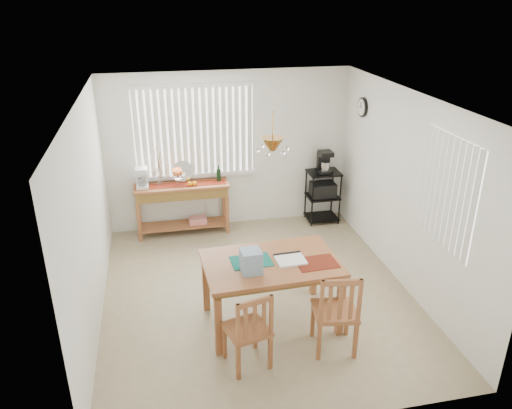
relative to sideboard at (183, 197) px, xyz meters
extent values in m
cube|color=tan|center=(0.81, -2.02, -0.64)|extent=(4.00, 4.50, 0.01)
cube|color=white|center=(0.81, 0.28, 0.66)|extent=(4.00, 0.10, 2.60)
cube|color=white|center=(0.81, -4.32, 0.66)|extent=(4.00, 0.10, 2.60)
cube|color=white|center=(-1.24, -2.02, 0.66)|extent=(0.10, 4.50, 2.60)
cube|color=white|center=(2.86, -2.02, 0.66)|extent=(0.10, 4.50, 2.60)
cube|color=white|center=(0.81, -2.02, 2.01)|extent=(4.00, 4.50, 0.10)
cube|color=white|center=(0.26, 0.23, 1.01)|extent=(1.90, 0.01, 1.40)
cube|color=white|center=(-0.64, 0.22, 1.01)|extent=(0.07, 0.03, 1.40)
cube|color=white|center=(-0.53, 0.22, 1.01)|extent=(0.07, 0.03, 1.40)
cube|color=white|center=(-0.42, 0.22, 1.01)|extent=(0.07, 0.03, 1.40)
cube|color=white|center=(-0.32, 0.22, 1.01)|extent=(0.07, 0.03, 1.40)
cube|color=white|center=(-0.21, 0.22, 1.01)|extent=(0.07, 0.03, 1.40)
cube|color=white|center=(-0.11, 0.22, 1.01)|extent=(0.07, 0.03, 1.40)
cube|color=white|center=(0.00, 0.22, 1.01)|extent=(0.07, 0.03, 1.40)
cube|color=white|center=(0.10, 0.22, 1.01)|extent=(0.07, 0.03, 1.40)
cube|color=white|center=(0.21, 0.22, 1.01)|extent=(0.07, 0.03, 1.40)
cube|color=white|center=(0.31, 0.22, 1.01)|extent=(0.07, 0.03, 1.40)
cube|color=white|center=(0.42, 0.22, 1.01)|extent=(0.07, 0.03, 1.40)
cube|color=white|center=(0.53, 0.22, 1.01)|extent=(0.07, 0.03, 1.40)
cube|color=white|center=(0.63, 0.22, 1.01)|extent=(0.07, 0.03, 1.40)
cube|color=white|center=(0.74, 0.22, 1.01)|extent=(0.07, 0.03, 1.40)
cube|color=white|center=(0.84, 0.22, 1.01)|extent=(0.07, 0.03, 1.40)
cube|color=white|center=(0.95, 0.22, 1.01)|extent=(0.07, 0.03, 1.40)
cube|color=white|center=(1.05, 0.22, 1.01)|extent=(0.07, 0.03, 1.40)
cube|color=white|center=(1.16, 0.22, 1.01)|extent=(0.07, 0.03, 1.40)
cube|color=white|center=(0.26, 0.20, 0.28)|extent=(1.98, 0.06, 0.06)
cube|color=white|center=(0.26, 0.20, 1.74)|extent=(1.98, 0.06, 0.06)
cube|color=white|center=(2.81, -2.92, 1.01)|extent=(0.01, 1.10, 1.30)
cube|color=white|center=(2.80, -3.41, 1.01)|extent=(0.03, 0.07, 1.30)
cube|color=white|center=(2.80, -3.30, 1.01)|extent=(0.03, 0.07, 1.30)
cube|color=white|center=(2.80, -3.19, 1.01)|extent=(0.03, 0.07, 1.30)
cube|color=white|center=(2.80, -3.08, 1.01)|extent=(0.03, 0.07, 1.30)
cube|color=white|center=(2.80, -2.97, 1.01)|extent=(0.03, 0.07, 1.30)
cube|color=white|center=(2.80, -2.86, 1.01)|extent=(0.03, 0.07, 1.30)
cube|color=white|center=(2.80, -2.75, 1.01)|extent=(0.03, 0.07, 1.30)
cube|color=white|center=(2.80, -2.64, 1.01)|extent=(0.03, 0.07, 1.30)
cube|color=white|center=(2.80, -2.53, 1.01)|extent=(0.03, 0.07, 1.30)
cube|color=white|center=(2.80, -2.42, 1.01)|extent=(0.03, 0.07, 1.30)
cylinder|color=black|center=(2.79, -0.47, 1.44)|extent=(0.04, 0.30, 0.30)
cylinder|color=white|center=(2.76, -0.47, 1.44)|extent=(0.01, 0.25, 0.25)
cylinder|color=olive|center=(0.84, -2.65, 1.79)|extent=(0.01, 0.01, 0.34)
cone|color=olive|center=(0.84, -2.65, 1.61)|extent=(0.24, 0.24, 0.14)
sphere|color=white|center=(1.00, -2.65, 1.55)|extent=(0.05, 0.05, 0.05)
sphere|color=white|center=(0.92, -2.51, 1.55)|extent=(0.05, 0.05, 0.05)
sphere|color=white|center=(0.76, -2.51, 1.55)|extent=(0.05, 0.05, 0.05)
sphere|color=white|center=(0.68, -2.65, 1.55)|extent=(0.05, 0.05, 0.05)
sphere|color=white|center=(0.76, -2.78, 1.55)|extent=(0.05, 0.05, 0.05)
sphere|color=white|center=(0.92, -2.78, 1.55)|extent=(0.05, 0.05, 0.05)
cube|color=#A05F36|center=(-0.01, 0.00, 0.19)|extent=(1.51, 0.43, 0.04)
cube|color=olive|center=(-0.01, 0.00, 0.09)|extent=(1.46, 0.39, 0.15)
cube|color=#A05F36|center=(-0.72, -0.17, -0.31)|extent=(0.06, 0.06, 0.65)
cube|color=#A05F36|center=(0.70, -0.17, -0.31)|extent=(0.06, 0.06, 0.65)
cube|color=#A05F36|center=(-0.72, 0.17, -0.31)|extent=(0.06, 0.06, 0.65)
cube|color=#A05F36|center=(0.70, 0.17, -0.31)|extent=(0.06, 0.06, 0.65)
cube|color=#A05F36|center=(-0.01, 0.00, -0.50)|extent=(1.40, 0.37, 0.03)
cube|color=red|center=(0.23, 0.00, -0.44)|extent=(0.28, 0.21, 0.09)
cube|color=maroon|center=(-0.01, 0.00, 0.22)|extent=(1.44, 0.23, 0.01)
cube|color=white|center=(-0.62, 0.00, 0.24)|extent=(0.19, 0.23, 0.05)
cube|color=white|center=(-0.62, 0.08, 0.35)|extent=(0.19, 0.08, 0.28)
cube|color=white|center=(-0.62, -0.02, 0.51)|extent=(0.19, 0.21, 0.07)
cylinder|color=white|center=(-0.62, -0.03, 0.32)|extent=(0.12, 0.12, 0.12)
cylinder|color=white|center=(-0.06, -0.02, 0.26)|extent=(0.05, 0.05, 0.09)
cone|color=white|center=(-0.06, -0.02, 0.35)|extent=(0.25, 0.25, 0.09)
sphere|color=red|center=(-0.01, -0.02, 0.43)|extent=(0.08, 0.08, 0.08)
sphere|color=red|center=(-0.06, 0.03, 0.43)|extent=(0.08, 0.08, 0.08)
sphere|color=red|center=(-0.10, -0.02, 0.43)|extent=(0.08, 0.08, 0.08)
sphere|color=red|center=(-0.06, -0.07, 0.43)|extent=(0.08, 0.08, 0.08)
sphere|color=#FF9E0D|center=(0.12, -0.08, 0.25)|extent=(0.08, 0.08, 0.08)
sphere|color=#FF9E0D|center=(0.20, -0.08, 0.25)|extent=(0.08, 0.08, 0.08)
cylinder|color=silver|center=(0.04, 0.17, 0.38)|extent=(0.34, 0.08, 0.34)
cylinder|color=white|center=(-0.34, 0.05, 0.28)|extent=(0.08, 0.08, 0.13)
cylinder|color=#4C3823|center=(-0.34, 0.05, 0.56)|extent=(0.08, 0.04, 0.42)
cylinder|color=#4C3823|center=(-0.34, 0.05, 0.58)|extent=(0.13, 0.06, 0.46)
cylinder|color=#4C3823|center=(-0.34, 0.05, 0.53)|extent=(0.16, 0.07, 0.34)
cylinder|color=#4C3823|center=(-0.34, 0.05, 0.61)|extent=(0.05, 0.03, 0.52)
cylinder|color=#4C3823|center=(-0.34, 0.05, 0.52)|extent=(0.21, 0.09, 0.29)
cylinder|color=black|center=(0.61, 0.05, 0.32)|extent=(0.07, 0.07, 0.22)
cylinder|color=black|center=(0.61, 0.05, 0.47)|extent=(0.03, 0.03, 0.08)
cylinder|color=black|center=(2.14, -0.21, -0.19)|extent=(0.03, 0.03, 0.91)
cylinder|color=black|center=(2.63, -0.21, -0.19)|extent=(0.03, 0.03, 0.91)
cylinder|color=black|center=(2.14, 0.17, -0.19)|extent=(0.03, 0.03, 0.91)
cylinder|color=black|center=(2.63, 0.17, -0.19)|extent=(0.03, 0.03, 0.91)
cube|color=black|center=(2.39, -0.02, 0.25)|extent=(0.53, 0.43, 0.03)
cube|color=black|center=(2.39, -0.02, -0.19)|extent=(0.53, 0.43, 0.03)
cube|color=black|center=(2.39, -0.02, -0.58)|extent=(0.53, 0.43, 0.03)
cube|color=black|center=(2.39, -0.02, -0.06)|extent=(0.40, 0.32, 0.23)
cube|color=black|center=(2.39, -0.04, 0.29)|extent=(0.21, 0.26, 0.05)
cube|color=black|center=(2.39, 0.04, 0.43)|extent=(0.21, 0.09, 0.32)
cube|color=black|center=(2.39, -0.04, 0.60)|extent=(0.21, 0.23, 0.07)
cylinder|color=silver|center=(2.39, -0.05, 0.39)|extent=(0.14, 0.14, 0.14)
cube|color=#A05F36|center=(0.84, -2.65, 0.17)|extent=(1.60, 1.07, 0.04)
cube|color=olive|center=(0.84, -2.65, 0.12)|extent=(1.49, 0.95, 0.07)
cube|color=#A05F36|center=(0.15, -3.11, -0.28)|extent=(0.08, 0.08, 0.73)
cube|color=#A05F36|center=(1.57, -3.05, -0.28)|extent=(0.08, 0.08, 0.73)
cube|color=#A05F36|center=(0.11, -2.24, -0.28)|extent=(0.08, 0.08, 0.73)
cube|color=#A05F36|center=(1.54, -2.18, -0.28)|extent=(0.08, 0.08, 0.73)
cube|color=#126A5C|center=(0.62, -2.60, 0.20)|extent=(0.48, 0.35, 0.01)
cube|color=maroon|center=(1.35, -2.79, 0.20)|extent=(0.48, 0.35, 0.01)
cube|color=white|center=(1.07, -2.69, 0.21)|extent=(0.35, 0.28, 0.03)
cube|color=black|center=(1.06, -2.55, 0.21)|extent=(0.34, 0.05, 0.03)
cube|color=#7E9CB7|center=(0.57, -2.82, 0.33)|extent=(0.23, 0.23, 0.27)
cube|color=#A05F36|center=(0.43, -3.32, -0.20)|extent=(0.52, 0.52, 0.04)
cube|color=#A05F36|center=(0.56, -3.10, -0.43)|extent=(0.05, 0.05, 0.42)
cube|color=#A05F36|center=(0.20, -3.19, -0.43)|extent=(0.05, 0.05, 0.42)
cube|color=#A05F36|center=(0.65, -3.46, -0.43)|extent=(0.05, 0.05, 0.42)
cube|color=#A05F36|center=(0.29, -3.55, -0.43)|extent=(0.05, 0.05, 0.42)
cube|color=#A05F36|center=(0.65, -3.47, 0.06)|extent=(0.04, 0.04, 0.47)
cube|color=#A05F36|center=(0.29, -3.56, 0.06)|extent=(0.04, 0.04, 0.47)
cube|color=#A05F36|center=(0.47, -3.51, 0.27)|extent=(0.39, 0.12, 0.06)
cube|color=#A05F36|center=(0.57, -3.49, 0.04)|extent=(0.04, 0.03, 0.38)
cube|color=#A05F36|center=(0.47, -3.51, 0.04)|extent=(0.04, 0.03, 0.38)
cube|color=#A05F36|center=(0.37, -3.54, 0.04)|extent=(0.04, 0.03, 0.38)
cube|color=#A05F36|center=(1.43, -3.25, -0.16)|extent=(0.53, 0.53, 0.04)
cube|color=#A05F36|center=(1.66, -3.08, -0.41)|extent=(0.05, 0.05, 0.46)
cube|color=#A05F36|center=(1.26, -3.03, -0.41)|extent=(0.05, 0.05, 0.46)
cube|color=#A05F36|center=(1.60, -3.48, -0.41)|extent=(0.05, 0.05, 0.46)
cube|color=#A05F36|center=(1.20, -3.42, -0.41)|extent=(0.05, 0.05, 0.46)
cube|color=#A05F36|center=(1.60, -3.49, 0.12)|extent=(0.04, 0.04, 0.51)
cube|color=#A05F36|center=(1.20, -3.43, 0.12)|extent=(0.04, 0.04, 0.51)
cube|color=#A05F36|center=(1.40, -3.46, 0.34)|extent=(0.42, 0.09, 0.07)
cube|color=#A05F36|center=(1.51, -3.48, 0.09)|extent=(0.05, 0.03, 0.41)
cube|color=#A05F36|center=(1.40, -3.46, 0.09)|extent=(0.05, 0.03, 0.41)
cube|color=#A05F36|center=(1.29, -3.45, 0.09)|extent=(0.05, 0.03, 0.41)
camera|label=1|loc=(-0.36, -7.55, 3.12)|focal=35.00mm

